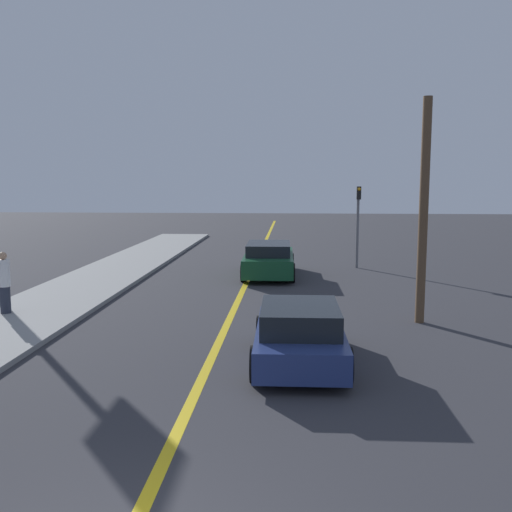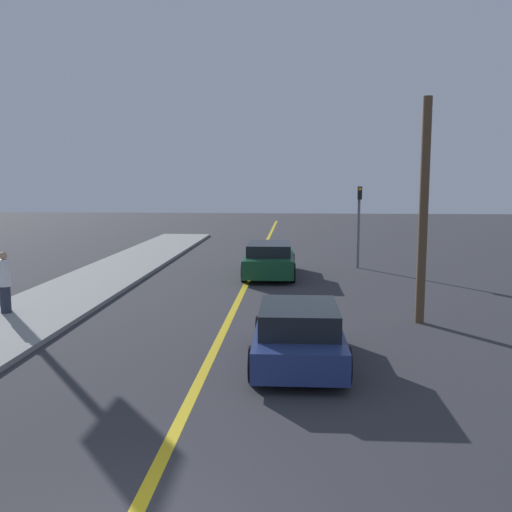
{
  "view_description": "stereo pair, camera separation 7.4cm",
  "coord_description": "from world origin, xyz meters",
  "px_view_note": "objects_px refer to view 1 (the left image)",
  "views": [
    {
      "loc": [
        1.73,
        -4.54,
        3.8
      ],
      "look_at": [
        0.64,
        12.03,
        1.56
      ],
      "focal_mm": 40.0,
      "sensor_mm": 36.0,
      "label": 1
    },
    {
      "loc": [
        1.8,
        -4.53,
        3.8
      ],
      "look_at": [
        0.64,
        12.03,
        1.56
      ],
      "focal_mm": 40.0,
      "sensor_mm": 36.0,
      "label": 2
    }
  ],
  "objects_px": {
    "pedestrian_by_sign": "(4,282)",
    "car_ahead_center": "(269,259)",
    "car_near_right_lane": "(300,335)",
    "utility_pole": "(424,212)",
    "traffic_light": "(358,217)"
  },
  "relations": [
    {
      "from": "pedestrian_by_sign",
      "to": "car_ahead_center",
      "type": "bearing_deg",
      "value": 46.48
    },
    {
      "from": "car_near_right_lane",
      "to": "pedestrian_by_sign",
      "type": "height_order",
      "value": "pedestrian_by_sign"
    },
    {
      "from": "car_ahead_center",
      "to": "pedestrian_by_sign",
      "type": "relative_size",
      "value": 2.67
    },
    {
      "from": "pedestrian_by_sign",
      "to": "traffic_light",
      "type": "xyz_separation_m",
      "value": [
        10.68,
        9.65,
        1.2
      ]
    },
    {
      "from": "car_ahead_center",
      "to": "traffic_light",
      "type": "distance_m",
      "value": 4.63
    },
    {
      "from": "traffic_light",
      "to": "utility_pole",
      "type": "distance_m",
      "value": 9.49
    },
    {
      "from": "pedestrian_by_sign",
      "to": "utility_pole",
      "type": "height_order",
      "value": "utility_pole"
    },
    {
      "from": "utility_pole",
      "to": "car_ahead_center",
      "type": "bearing_deg",
      "value": 121.42
    },
    {
      "from": "car_ahead_center",
      "to": "utility_pole",
      "type": "bearing_deg",
      "value": -59.53
    },
    {
      "from": "traffic_light",
      "to": "car_ahead_center",
      "type": "bearing_deg",
      "value": -148.1
    },
    {
      "from": "car_near_right_lane",
      "to": "pedestrian_by_sign",
      "type": "distance_m",
      "value": 8.8
    },
    {
      "from": "car_near_right_lane",
      "to": "pedestrian_by_sign",
      "type": "xyz_separation_m",
      "value": [
        -8.08,
        3.47,
        0.37
      ]
    },
    {
      "from": "utility_pole",
      "to": "traffic_light",
      "type": "bearing_deg",
      "value": 93.89
    },
    {
      "from": "pedestrian_by_sign",
      "to": "utility_pole",
      "type": "distance_m",
      "value": 11.49
    },
    {
      "from": "traffic_light",
      "to": "car_near_right_lane",
      "type": "bearing_deg",
      "value": -101.22
    }
  ]
}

